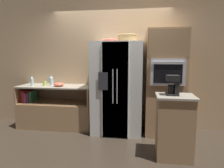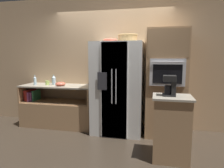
{
  "view_description": "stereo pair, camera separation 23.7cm",
  "coord_description": "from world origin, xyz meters",
  "px_view_note": "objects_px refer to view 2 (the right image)",
  "views": [
    {
      "loc": [
        0.69,
        -3.9,
        1.54
      ],
      "look_at": [
        0.1,
        -0.07,
        0.99
      ],
      "focal_mm": 32.0,
      "sensor_mm": 36.0,
      "label": 1
    },
    {
      "loc": [
        0.92,
        -3.86,
        1.54
      ],
      "look_at": [
        0.1,
        -0.07,
        0.99
      ],
      "focal_mm": 32.0,
      "sensor_mm": 36.0,
      "label": 2
    }
  ],
  "objects_px": {
    "wall_oven": "(166,83)",
    "bottle_short": "(35,81)",
    "wicker_basket": "(128,38)",
    "mug": "(47,83)",
    "bottle_tall": "(54,80)",
    "fruit_bowl": "(110,40)",
    "coffee_maker": "(171,85)",
    "mixing_bowl": "(60,84)",
    "refrigerator": "(118,88)"
  },
  "relations": [
    {
      "from": "wall_oven",
      "to": "bottle_short",
      "type": "distance_m",
      "value": 2.77
    },
    {
      "from": "wicker_basket",
      "to": "coffee_maker",
      "type": "bearing_deg",
      "value": -51.16
    },
    {
      "from": "wall_oven",
      "to": "wicker_basket",
      "type": "relative_size",
      "value": 5.29
    },
    {
      "from": "wicker_basket",
      "to": "bottle_tall",
      "type": "bearing_deg",
      "value": 176.57
    },
    {
      "from": "bottle_tall",
      "to": "fruit_bowl",
      "type": "bearing_deg",
      "value": -6.49
    },
    {
      "from": "refrigerator",
      "to": "bottle_short",
      "type": "relative_size",
      "value": 8.27
    },
    {
      "from": "wall_oven",
      "to": "mug",
      "type": "height_order",
      "value": "wall_oven"
    },
    {
      "from": "mixing_bowl",
      "to": "mug",
      "type": "bearing_deg",
      "value": 169.58
    },
    {
      "from": "refrigerator",
      "to": "wall_oven",
      "type": "relative_size",
      "value": 0.89
    },
    {
      "from": "wicker_basket",
      "to": "bottle_short",
      "type": "bearing_deg",
      "value": -178.95
    },
    {
      "from": "wall_oven",
      "to": "fruit_bowl",
      "type": "distance_m",
      "value": 1.36
    },
    {
      "from": "wall_oven",
      "to": "coffee_maker",
      "type": "bearing_deg",
      "value": -88.91
    },
    {
      "from": "mug",
      "to": "coffee_maker",
      "type": "bearing_deg",
      "value": -20.99
    },
    {
      "from": "refrigerator",
      "to": "bottle_tall",
      "type": "height_order",
      "value": "refrigerator"
    },
    {
      "from": "mixing_bowl",
      "to": "refrigerator",
      "type": "bearing_deg",
      "value": 0.07
    },
    {
      "from": "wicker_basket",
      "to": "bottle_short",
      "type": "xyz_separation_m",
      "value": [
        -2.03,
        -0.04,
        -0.88
      ]
    },
    {
      "from": "mixing_bowl",
      "to": "coffee_maker",
      "type": "height_order",
      "value": "coffee_maker"
    },
    {
      "from": "refrigerator",
      "to": "fruit_bowl",
      "type": "bearing_deg",
      "value": -175.7
    },
    {
      "from": "wall_oven",
      "to": "bottle_tall",
      "type": "xyz_separation_m",
      "value": [
        -2.4,
        0.09,
        -0.01
      ]
    },
    {
      "from": "wicker_basket",
      "to": "refrigerator",
      "type": "bearing_deg",
      "value": -167.79
    },
    {
      "from": "fruit_bowl",
      "to": "mixing_bowl",
      "type": "distance_m",
      "value": 1.41
    },
    {
      "from": "bottle_short",
      "to": "mug",
      "type": "xyz_separation_m",
      "value": [
        0.26,
        0.06,
        -0.05
      ]
    },
    {
      "from": "fruit_bowl",
      "to": "mug",
      "type": "relative_size",
      "value": 2.47
    },
    {
      "from": "bottle_short",
      "to": "coffee_maker",
      "type": "relative_size",
      "value": 0.74
    },
    {
      "from": "refrigerator",
      "to": "wicker_basket",
      "type": "distance_m",
      "value": 1.0
    },
    {
      "from": "refrigerator",
      "to": "coffee_maker",
      "type": "bearing_deg",
      "value": -43.87
    },
    {
      "from": "wall_oven",
      "to": "bottle_tall",
      "type": "relative_size",
      "value": 9.25
    },
    {
      "from": "coffee_maker",
      "to": "wall_oven",
      "type": "bearing_deg",
      "value": 91.09
    },
    {
      "from": "mug",
      "to": "bottle_short",
      "type": "bearing_deg",
      "value": -167.14
    },
    {
      "from": "refrigerator",
      "to": "mug",
      "type": "bearing_deg",
      "value": 177.78
    },
    {
      "from": "refrigerator",
      "to": "bottle_tall",
      "type": "distance_m",
      "value": 1.48
    },
    {
      "from": "wall_oven",
      "to": "bottle_short",
      "type": "bearing_deg",
      "value": -179.13
    },
    {
      "from": "wicker_basket",
      "to": "coffee_maker",
      "type": "distance_m",
      "value": 1.44
    },
    {
      "from": "wicker_basket",
      "to": "mug",
      "type": "height_order",
      "value": "wicker_basket"
    },
    {
      "from": "bottle_short",
      "to": "coffee_maker",
      "type": "xyz_separation_m",
      "value": [
        2.79,
        -0.91,
        0.12
      ]
    },
    {
      "from": "bottle_short",
      "to": "coffee_maker",
      "type": "height_order",
      "value": "coffee_maker"
    },
    {
      "from": "bottle_tall",
      "to": "coffee_maker",
      "type": "bearing_deg",
      "value": -23.44
    },
    {
      "from": "wicker_basket",
      "to": "bottle_tall",
      "type": "xyz_separation_m",
      "value": [
        -1.65,
        0.1,
        -0.87
      ]
    },
    {
      "from": "wicker_basket",
      "to": "mug",
      "type": "relative_size",
      "value": 3.44
    },
    {
      "from": "fruit_bowl",
      "to": "bottle_short",
      "type": "relative_size",
      "value": 1.26
    },
    {
      "from": "wall_oven",
      "to": "mixing_bowl",
      "type": "relative_size",
      "value": 9.39
    },
    {
      "from": "wall_oven",
      "to": "bottle_tall",
      "type": "distance_m",
      "value": 2.4
    },
    {
      "from": "refrigerator",
      "to": "mixing_bowl",
      "type": "height_order",
      "value": "refrigerator"
    },
    {
      "from": "wicker_basket",
      "to": "mug",
      "type": "bearing_deg",
      "value": 179.28
    },
    {
      "from": "wall_oven",
      "to": "mug",
      "type": "bearing_deg",
      "value": 179.61
    },
    {
      "from": "fruit_bowl",
      "to": "coffee_maker",
      "type": "bearing_deg",
      "value": -39.27
    },
    {
      "from": "fruit_bowl",
      "to": "mixing_bowl",
      "type": "xyz_separation_m",
      "value": [
        -1.09,
        0.01,
        -0.89
      ]
    },
    {
      "from": "refrigerator",
      "to": "bottle_short",
      "type": "distance_m",
      "value": 1.85
    },
    {
      "from": "mixing_bowl",
      "to": "bottle_tall",
      "type": "bearing_deg",
      "value": 148.48
    },
    {
      "from": "mug",
      "to": "mixing_bowl",
      "type": "bearing_deg",
      "value": -10.42
    }
  ]
}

